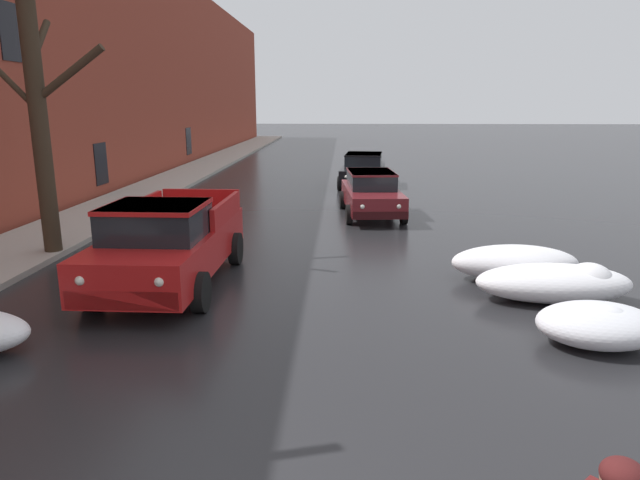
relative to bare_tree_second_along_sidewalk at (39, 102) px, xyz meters
name	(u,v)px	position (x,y,z in m)	size (l,w,h in m)	color
left_sidewalk_slab	(142,194)	(-1.06, 8.98, -3.52)	(2.56, 80.00, 0.13)	#A8A399
brick_townhouse_facade	(85,55)	(-2.84, 8.98, 1.73)	(0.63, 80.00, 10.65)	brown
snow_bank_near_corner_left	(159,212)	(1.20, 4.12, -3.31)	(2.93, 1.31, 0.56)	white
snow_bank_along_left_kerb	(513,263)	(10.34, -1.49, -3.24)	(2.57, 1.06, 0.74)	white
snow_bank_near_corner_right	(598,325)	(10.69, -4.71, -3.28)	(1.82, 1.36, 0.64)	white
snow_bank_far_right_pile	(557,283)	(10.79, -2.75, -3.24)	(2.82, 1.22, 0.75)	white
bare_tree_second_along_sidewalk	(39,102)	(0.00, 0.00, 0.00)	(3.16, 1.86, 7.30)	#382B1E
pickup_truck_red_approaching_near_lane	(168,243)	(3.42, -2.15, -2.71)	(2.25, 5.15, 1.76)	red
sedan_maroon_parked_kerbside_close	(371,192)	(7.76, 5.37, -2.84)	(2.08, 4.42, 1.42)	maroon
sedan_black_parked_kerbside_mid	(363,169)	(7.74, 12.06, -2.84)	(2.26, 4.56, 1.42)	black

